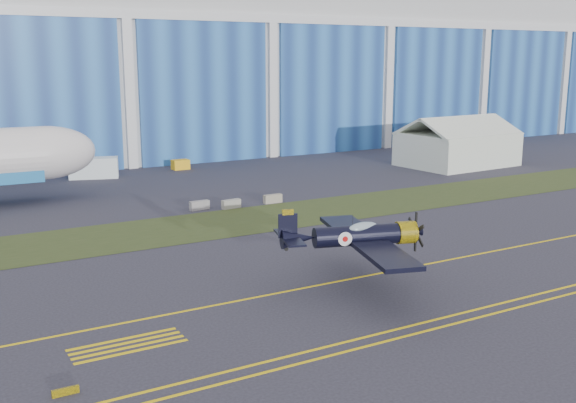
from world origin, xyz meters
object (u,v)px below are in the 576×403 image
warbird (357,235)px  tent (458,141)px  shipping_container (94,168)px  tug (181,165)px

warbird → tent: bearing=56.1°
shipping_container → tent: bearing=0.0°
warbird → shipping_container: 50.93m
shipping_container → tug: size_ratio=2.63×
shipping_container → tug: (11.98, 1.01, -0.63)m
warbird → shipping_container: bearing=111.4°
tent → tug: bearing=151.6°
warbird → shipping_container: size_ratio=2.63×
tug → tent: bearing=-26.5°
tent → warbird: bearing=-144.1°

